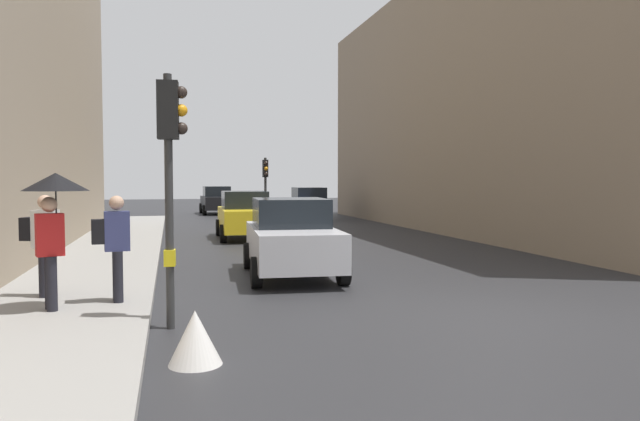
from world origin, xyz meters
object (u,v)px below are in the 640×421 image
(car_blue_van, at_px, (308,203))
(pedestrian_with_umbrella, at_px, (54,202))
(car_yellow_taxi, at_px, (245,215))
(traffic_light_near_left, at_px, (170,154))
(car_silver_hatchback, at_px, (291,237))
(car_dark_suv, at_px, (217,200))
(pedestrian_with_black_backpack, at_px, (43,239))
(pedestrian_with_grey_backpack, at_px, (114,242))
(traffic_light_far_median, at_px, (265,179))
(warning_sign_triangle, at_px, (195,337))

(car_blue_van, relative_size, pedestrian_with_umbrella, 1.98)
(car_yellow_taxi, bearing_deg, traffic_light_near_left, -101.46)
(traffic_light_near_left, xyz_separation_m, car_yellow_taxi, (2.68, 13.22, -1.69))
(car_silver_hatchback, distance_m, pedestrian_with_umbrella, 5.59)
(car_dark_suv, height_order, pedestrian_with_black_backpack, pedestrian_with_black_backpack)
(pedestrian_with_grey_backpack, bearing_deg, pedestrian_with_umbrella, -153.82)
(car_blue_van, xyz_separation_m, pedestrian_with_black_backpack, (-9.55, -20.97, 0.29))
(pedestrian_with_black_backpack, bearing_deg, pedestrian_with_grey_backpack, -31.98)
(traffic_light_far_median, relative_size, pedestrian_with_grey_backpack, 1.83)
(car_silver_hatchback, distance_m, car_yellow_taxi, 8.92)
(car_dark_suv, height_order, pedestrian_with_grey_backpack, pedestrian_with_grey_backpack)
(traffic_light_near_left, height_order, car_dark_suv, traffic_light_near_left)
(traffic_light_far_median, height_order, warning_sign_triangle, traffic_light_far_median)
(traffic_light_far_median, height_order, car_dark_suv, traffic_light_far_median)
(pedestrian_with_umbrella, height_order, pedestrian_with_grey_backpack, pedestrian_with_umbrella)
(traffic_light_near_left, height_order, car_silver_hatchback, traffic_light_near_left)
(pedestrian_with_black_backpack, bearing_deg, car_blue_van, 65.52)
(car_blue_van, relative_size, pedestrian_with_grey_backpack, 2.39)
(car_yellow_taxi, relative_size, pedestrian_with_grey_backpack, 2.40)
(car_yellow_taxi, xyz_separation_m, pedestrian_with_umbrella, (-4.44, -12.20, 0.96))
(pedestrian_with_umbrella, distance_m, warning_sign_triangle, 3.82)
(traffic_light_near_left, xyz_separation_m, pedestrian_with_umbrella, (-1.76, 1.02, -0.73))
(car_dark_suv, xyz_separation_m, pedestrian_with_grey_backpack, (-3.77, -28.00, 0.29))
(car_dark_suv, xyz_separation_m, pedestrian_with_black_backpack, (-5.01, -27.22, 0.29))
(traffic_light_far_median, xyz_separation_m, traffic_light_near_left, (-4.44, -19.57, 0.33))
(car_dark_suv, distance_m, pedestrian_with_black_backpack, 27.68)
(pedestrian_with_grey_backpack, bearing_deg, traffic_light_near_left, -57.42)
(car_dark_suv, bearing_deg, pedestrian_with_black_backpack, -100.43)
(car_silver_hatchback, bearing_deg, warning_sign_triangle, -111.30)
(car_yellow_taxi, bearing_deg, pedestrian_with_umbrella, -110.02)
(pedestrian_with_umbrella, distance_m, pedestrian_with_black_backpack, 1.43)
(car_blue_van, height_order, pedestrian_with_black_backpack, pedestrian_with_black_backpack)
(traffic_light_near_left, relative_size, pedestrian_with_black_backpack, 2.10)
(car_silver_hatchback, bearing_deg, car_blue_van, 75.93)
(traffic_light_near_left, distance_m, car_yellow_taxi, 13.59)
(traffic_light_far_median, xyz_separation_m, car_yellow_taxi, (-1.76, -6.35, -1.36))
(car_dark_suv, height_order, pedestrian_with_umbrella, pedestrian_with_umbrella)
(traffic_light_far_median, distance_m, car_silver_hatchback, 15.44)
(traffic_light_far_median, distance_m, car_blue_van, 4.86)
(car_blue_van, bearing_deg, traffic_light_far_median, -129.18)
(car_silver_hatchback, distance_m, pedestrian_with_grey_backpack, 4.59)
(car_dark_suv, bearing_deg, car_silver_hatchback, -90.44)
(pedestrian_with_grey_backpack, relative_size, warning_sign_triangle, 2.72)
(traffic_light_near_left, xyz_separation_m, warning_sign_triangle, (0.26, -1.83, -2.24))
(pedestrian_with_black_backpack, distance_m, warning_sign_triangle, 4.79)
(traffic_light_near_left, height_order, warning_sign_triangle, traffic_light_near_left)
(car_dark_suv, relative_size, car_blue_van, 1.00)
(pedestrian_with_black_backpack, bearing_deg, traffic_light_far_median, 69.17)
(traffic_light_far_median, xyz_separation_m, pedestrian_with_umbrella, (-6.21, -18.55, -0.40))
(car_silver_hatchback, bearing_deg, pedestrian_with_umbrella, -143.41)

